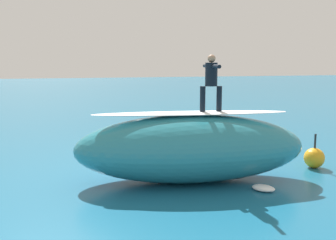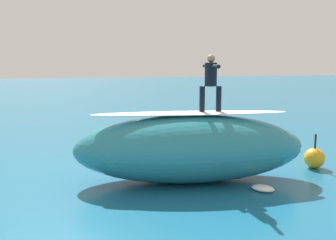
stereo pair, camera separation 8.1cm
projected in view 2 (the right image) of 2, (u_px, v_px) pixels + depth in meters
name	position (u px, v px, depth m)	size (l,w,h in m)	color
ground_plane	(170.00, 158.00, 13.06)	(120.00, 120.00, 0.00)	#196084
wave_crest	(190.00, 148.00, 10.43)	(6.13, 2.21, 1.80)	teal
wave_foam_lip	(191.00, 113.00, 10.29)	(5.21, 0.77, 0.08)	white
surfboard_riding	(210.00, 113.00, 10.35)	(1.90, 0.46, 0.07)	yellow
surfer_riding	(211.00, 79.00, 10.21)	(0.59, 1.41, 1.48)	black
surfboard_paddling	(138.00, 147.00, 14.56)	(2.02, 0.56, 0.09)	silver
surfer_paddling	(136.00, 142.00, 14.40)	(1.23, 1.61, 0.33)	black
buoy_marker	(314.00, 158.00, 11.78)	(0.61, 0.61, 1.04)	orange
foam_patch_near	(203.00, 146.00, 14.69)	(0.90, 0.73, 0.09)	white
foam_patch_mid	(263.00, 188.00, 9.74)	(0.58, 0.39, 0.15)	white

